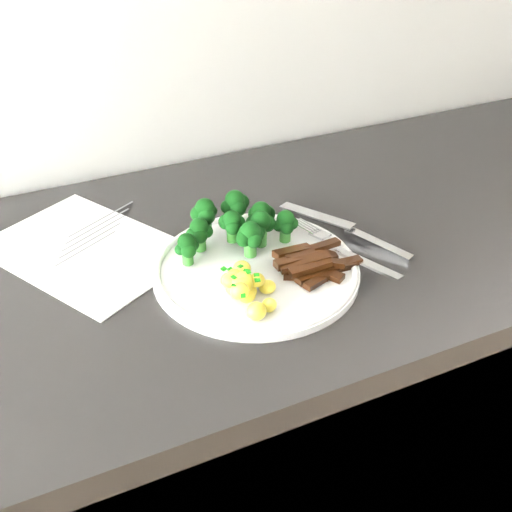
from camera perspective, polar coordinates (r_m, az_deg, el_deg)
counter at (r=1.26m, az=-0.60°, el=-17.18°), size 2.47×0.62×0.93m
recipe_paper at (r=0.97m, az=-15.02°, el=0.60°), size 0.32×0.35×0.00m
plate at (r=0.89m, az=0.00°, el=-1.16°), size 0.29×0.29×0.02m
broccoli at (r=0.92m, az=-1.74°, el=3.02°), size 0.19×0.12×0.07m
potatoes at (r=0.82m, az=-1.05°, el=-2.70°), size 0.07×0.12×0.04m
beef_strips at (r=0.88m, az=5.25°, el=-0.71°), size 0.12×0.09×0.03m
fork at (r=0.91m, az=8.22°, el=0.38°), size 0.07×0.20×0.02m
knife at (r=0.97m, az=9.34°, el=1.75°), size 0.12×0.22×0.02m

